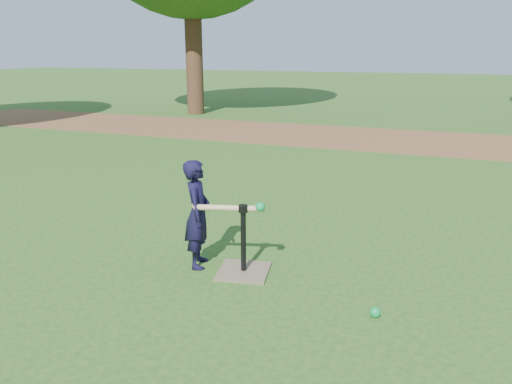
% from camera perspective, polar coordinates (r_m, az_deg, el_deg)
% --- Properties ---
extents(ground, '(80.00, 80.00, 0.00)m').
position_cam_1_polar(ground, '(4.08, 2.50, -11.38)').
color(ground, '#285116').
rests_on(ground, ground).
extents(dirt_strip, '(24.00, 3.00, 0.01)m').
position_cam_1_polar(dirt_strip, '(11.15, 15.06, 5.82)').
color(dirt_strip, brown).
rests_on(dirt_strip, ground).
extents(child, '(0.33, 0.41, 0.97)m').
position_cam_1_polar(child, '(4.40, -6.67, -2.52)').
color(child, black).
rests_on(child, ground).
extents(wiffle_ball_ground, '(0.08, 0.08, 0.08)m').
position_cam_1_polar(wiffle_ball_ground, '(3.81, 13.47, -13.22)').
color(wiffle_ball_ground, '#0D9943').
rests_on(wiffle_ball_ground, ground).
extents(batting_tee, '(0.50, 0.50, 0.61)m').
position_cam_1_polar(batting_tee, '(4.36, -1.44, -7.86)').
color(batting_tee, '#78644C').
rests_on(batting_tee, ground).
extents(swing_action, '(0.67, 0.22, 0.13)m').
position_cam_1_polar(swing_action, '(4.20, -2.78, -1.78)').
color(swing_action, tan).
rests_on(swing_action, ground).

